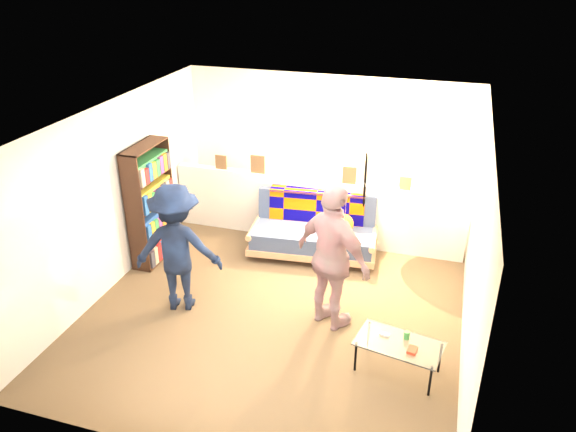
# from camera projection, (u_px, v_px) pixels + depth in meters

# --- Properties ---
(ground) EXTENTS (5.00, 5.00, 0.00)m
(ground) POSITION_uv_depth(u_px,v_px,m) (279.00, 303.00, 7.17)
(ground) COLOR brown
(ground) RESTS_ON ground
(room_shell) EXTENTS (4.60, 5.05, 2.45)m
(room_shell) POSITION_uv_depth(u_px,v_px,m) (290.00, 168.00, 6.84)
(room_shell) COLOR silver
(room_shell) RESTS_ON ground
(half_wall_ledge) EXTENTS (4.45, 0.15, 1.00)m
(half_wall_ledge) POSITION_uv_depth(u_px,v_px,m) (315.00, 210.00, 8.50)
(half_wall_ledge) COLOR silver
(half_wall_ledge) RESTS_ON ground
(ledge_decor) EXTENTS (2.97, 0.02, 0.45)m
(ledge_decor) POSITION_uv_depth(u_px,v_px,m) (301.00, 167.00, 8.24)
(ledge_decor) COLOR brown
(ledge_decor) RESTS_ON half_wall_ledge
(futon_sofa) EXTENTS (1.91, 1.05, 0.79)m
(futon_sofa) POSITION_uv_depth(u_px,v_px,m) (315.00, 231.00, 8.17)
(futon_sofa) COLOR tan
(futon_sofa) RESTS_ON ground
(bookshelf) EXTENTS (0.29, 0.86, 1.71)m
(bookshelf) POSITION_uv_depth(u_px,v_px,m) (151.00, 207.00, 7.88)
(bookshelf) COLOR black
(bookshelf) RESTS_ON ground
(coffee_table) EXTENTS (0.97, 0.65, 0.46)m
(coffee_table) POSITION_uv_depth(u_px,v_px,m) (400.00, 345.00, 5.88)
(coffee_table) COLOR black
(coffee_table) RESTS_ON ground
(floor_lamp) EXTENTS (0.36, 0.29, 1.61)m
(floor_lamp) POSITION_uv_depth(u_px,v_px,m) (366.00, 179.00, 7.90)
(floor_lamp) COLOR black
(floor_lamp) RESTS_ON ground
(person_left) EXTENTS (1.18, 0.86, 1.64)m
(person_left) POSITION_uv_depth(u_px,v_px,m) (177.00, 248.00, 6.78)
(person_left) COLOR black
(person_left) RESTS_ON ground
(person_right) EXTENTS (1.14, 0.92, 1.81)m
(person_right) POSITION_uv_depth(u_px,v_px,m) (333.00, 258.00, 6.40)
(person_right) COLOR pink
(person_right) RESTS_ON ground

